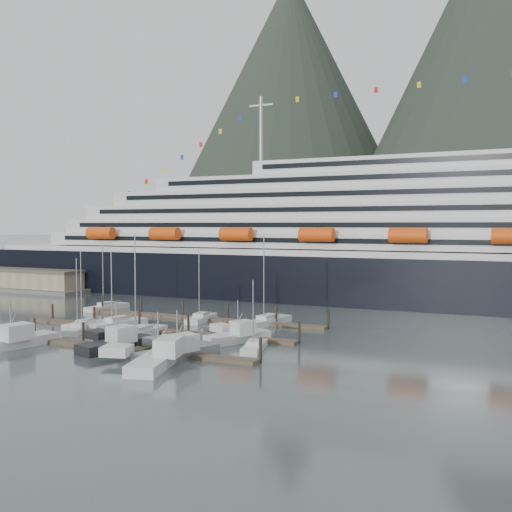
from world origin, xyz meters
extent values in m
plane|color=#4C595A|center=(0.00, 0.00, 0.00)|extent=(1600.00, 1600.00, 0.00)
cone|color=#212B20|center=(-220.00, 600.00, 145.00)|extent=(340.00, 340.00, 340.00)
cube|color=black|center=(25.00, 55.00, 4.00)|extent=(210.00, 28.00, 12.00)
cube|color=silver|center=(25.00, 55.00, 10.50)|extent=(205.80, 27.44, 1.50)
cube|color=silver|center=(30.00, 55.00, 13.10)|extent=(185.00, 26.00, 3.20)
cube|color=black|center=(30.00, 41.95, 13.26)|extent=(175.75, 0.20, 1.00)
cube|color=silver|center=(32.00, 55.00, 16.30)|extent=(180.00, 25.00, 3.20)
cube|color=black|center=(32.00, 42.45, 16.46)|extent=(171.00, 0.20, 1.00)
cube|color=silver|center=(34.00, 55.00, 19.50)|extent=(172.00, 24.00, 3.20)
cube|color=black|center=(34.00, 42.95, 19.66)|extent=(163.40, 0.20, 1.00)
cube|color=silver|center=(36.00, 55.00, 22.70)|extent=(160.00, 23.00, 3.20)
cube|color=black|center=(36.00, 43.45, 22.86)|extent=(152.00, 0.20, 1.00)
cube|color=silver|center=(38.00, 55.00, 25.80)|extent=(140.00, 22.00, 3.00)
cube|color=black|center=(38.00, 43.95, 25.95)|extent=(133.00, 0.20, 1.00)
cube|color=silver|center=(40.00, 55.00, 28.80)|extent=(95.00, 20.00, 3.00)
cube|color=black|center=(40.00, 44.95, 28.95)|extent=(90.25, 0.20, 1.00)
cylinder|color=gray|center=(-10.00, 55.00, 38.30)|extent=(1.00, 1.00, 16.00)
cylinder|color=#F5490C|center=(-45.00, 40.00, 14.50)|extent=(7.00, 2.80, 2.80)
cylinder|color=#F5490C|center=(-27.00, 40.00, 14.50)|extent=(7.00, 2.80, 2.80)
cylinder|color=#F5490C|center=(-9.00, 40.00, 14.50)|extent=(7.00, 2.80, 2.80)
cylinder|color=#F5490C|center=(9.00, 40.00, 14.50)|extent=(7.00, 2.80, 2.80)
cylinder|color=#F5490C|center=(27.00, 40.00, 14.50)|extent=(7.00, 2.80, 2.80)
cube|color=#595956|center=(-72.00, 42.00, 0.30)|extent=(46.00, 20.00, 1.20)
cube|color=#9B8D69|center=(-72.00, 42.00, 2.50)|extent=(42.00, 16.00, 5.00)
cube|color=#595147|center=(-72.00, 42.00, 5.20)|extent=(43.00, 17.00, 0.60)
cube|color=#43382B|center=(-5.00, -10.00, 0.25)|extent=(48.00, 2.00, 0.50)
cylinder|color=black|center=(-17.00, -8.90, 1.40)|extent=(0.36, 0.36, 3.20)
cylinder|color=black|center=(-8.00, -8.90, 1.40)|extent=(0.36, 0.36, 3.20)
cylinder|color=black|center=(1.00, -8.90, 1.40)|extent=(0.36, 0.36, 3.20)
cylinder|color=black|center=(10.00, -8.90, 1.40)|extent=(0.36, 0.36, 3.20)
cylinder|color=black|center=(19.00, -8.90, 1.40)|extent=(0.36, 0.36, 3.20)
cube|color=#43382B|center=(-5.00, 3.00, 0.25)|extent=(48.00, 2.00, 0.50)
cylinder|color=black|center=(-26.00, 4.10, 1.40)|extent=(0.36, 0.36, 3.20)
cylinder|color=black|center=(-17.00, 4.10, 1.40)|extent=(0.36, 0.36, 3.20)
cylinder|color=black|center=(-8.00, 4.10, 1.40)|extent=(0.36, 0.36, 3.20)
cylinder|color=black|center=(1.00, 4.10, 1.40)|extent=(0.36, 0.36, 3.20)
cylinder|color=black|center=(10.00, 4.10, 1.40)|extent=(0.36, 0.36, 3.20)
cylinder|color=black|center=(19.00, 4.10, 1.40)|extent=(0.36, 0.36, 3.20)
cube|color=#43382B|center=(-5.00, 16.00, 0.25)|extent=(48.00, 2.00, 0.50)
cylinder|color=black|center=(-26.00, 17.10, 1.40)|extent=(0.36, 0.36, 3.20)
cylinder|color=black|center=(-17.00, 17.10, 1.40)|extent=(0.36, 0.36, 3.20)
cylinder|color=black|center=(-8.00, 17.10, 1.40)|extent=(0.36, 0.36, 3.20)
cylinder|color=black|center=(1.00, 17.10, 1.40)|extent=(0.36, 0.36, 3.20)
cylinder|color=black|center=(10.00, 17.10, 1.40)|extent=(0.36, 0.36, 3.20)
cylinder|color=black|center=(19.00, 17.10, 1.40)|extent=(0.36, 0.36, 3.20)
cube|color=silver|center=(-16.72, 1.66, 0.25)|extent=(3.86, 7.96, 1.19)
cube|color=silver|center=(-16.72, 1.66, 0.98)|extent=(2.25, 2.99, 0.68)
cylinder|color=gray|center=(-16.89, 0.91, 6.53)|extent=(0.14, 0.14, 11.52)
cube|color=silver|center=(-15.21, -1.54, 0.25)|extent=(5.82, 9.33, 1.28)
cube|color=silver|center=(-15.21, -1.54, 1.05)|extent=(2.95, 3.66, 0.73)
cylinder|color=gray|center=(-14.85, -2.38, 6.10)|extent=(0.15, 0.15, 10.55)
cube|color=silver|center=(-12.20, 3.92, 0.25)|extent=(5.18, 10.80, 1.54)
cube|color=silver|center=(-12.20, 3.92, 1.26)|extent=(2.98, 4.05, 0.88)
cylinder|color=gray|center=(-12.44, 2.91, 6.63)|extent=(0.18, 0.18, 11.29)
cube|color=silver|center=(-3.99, -1.27, 0.25)|extent=(3.19, 11.44, 1.44)
cube|color=silver|center=(-3.99, -1.27, 1.18)|extent=(2.24, 4.05, 0.82)
cylinder|color=gray|center=(-3.93, -2.40, 8.10)|extent=(0.16, 0.16, 14.34)
cube|color=silver|center=(-26.52, 19.12, 0.25)|extent=(3.74, 9.93, 1.36)
cube|color=silver|center=(-26.52, 19.12, 1.11)|extent=(2.36, 3.61, 0.78)
cylinder|color=gray|center=(-26.65, 18.16, 6.71)|extent=(0.16, 0.16, 11.68)
cube|color=silver|center=(-2.95, 14.81, 0.25)|extent=(3.42, 8.79, 1.33)
cube|color=silver|center=(-2.95, 14.81, 1.09)|extent=(2.23, 3.19, 0.76)
cylinder|color=gray|center=(-2.85, 13.96, 6.51)|extent=(0.15, 0.15, 11.32)
cube|color=silver|center=(8.60, 16.70, 0.25)|extent=(4.63, 11.28, 1.46)
cube|color=silver|center=(8.60, 16.70, 1.20)|extent=(2.74, 4.15, 0.84)
cylinder|color=gray|center=(8.41, 15.62, 7.95)|extent=(0.17, 0.17, 14.03)
cube|color=silver|center=(15.28, -2.74, 0.25)|extent=(3.98, 7.96, 1.19)
cube|color=silver|center=(15.28, -2.74, 0.98)|extent=(2.29, 3.01, 0.68)
cylinder|color=gray|center=(15.46, -3.49, 5.06)|extent=(0.14, 0.14, 8.59)
cube|color=silver|center=(-15.08, -15.00, 0.35)|extent=(5.89, 13.19, 1.96)
cube|color=silver|center=(-13.83, -15.24, 2.26)|extent=(3.42, 4.28, 2.16)
cube|color=black|center=(-13.83, -15.24, 3.04)|extent=(3.18, 3.99, 0.49)
cylinder|color=gray|center=(-15.08, -15.00, 3.92)|extent=(0.16, 0.16, 4.91)
cube|color=black|center=(-1.29, -10.18, 0.35)|extent=(6.27, 11.18, 1.93)
cube|color=black|center=(-5.18, -9.07, 1.55)|extent=(3.80, 3.15, 1.16)
cube|color=silver|center=(-0.27, -10.47, 2.22)|extent=(3.48, 3.81, 2.13)
cube|color=black|center=(-0.27, -10.47, 3.00)|extent=(3.24, 3.55, 0.48)
cylinder|color=gray|center=(-1.29, -10.18, 3.87)|extent=(0.15, 0.15, 4.83)
cube|color=silver|center=(8.54, -15.00, 0.35)|extent=(7.01, 13.96, 1.93)
cube|color=silver|center=(3.59, -16.39, 1.55)|extent=(3.97, 3.75, 1.16)
cube|color=silver|center=(9.84, -14.63, 2.22)|extent=(3.70, 4.64, 2.12)
cube|color=black|center=(9.84, -14.63, 2.99)|extent=(3.44, 4.32, 0.48)
cylinder|color=gray|center=(8.54, -15.00, 3.86)|extent=(0.15, 0.15, 4.83)
cube|color=gray|center=(8.72, -11.15, 0.35)|extent=(7.01, 11.61, 1.86)
cube|color=gray|center=(4.75, -9.68, 1.49)|extent=(3.81, 3.40, 1.11)
cube|color=silver|center=(9.77, -11.54, 2.14)|extent=(3.60, 4.04, 2.04)
cube|color=black|center=(9.77, -11.54, 2.88)|extent=(3.35, 3.77, 0.46)
cylinder|color=gray|center=(8.72, -11.15, 3.72)|extent=(0.15, 0.15, 4.64)
cube|color=silver|center=(10.66, 1.65, 0.35)|extent=(7.01, 10.34, 1.80)
cube|color=silver|center=(7.23, 3.20, 1.44)|extent=(3.68, 3.24, 1.08)
cube|color=silver|center=(11.56, 1.25, 2.07)|extent=(3.51, 3.74, 1.98)
cube|color=black|center=(11.56, 1.25, 2.79)|extent=(3.27, 3.48, 0.45)
cylinder|color=gray|center=(10.66, 1.65, 3.59)|extent=(0.14, 0.14, 4.49)
camera|label=1|loc=(48.33, -73.24, 16.50)|focal=42.00mm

